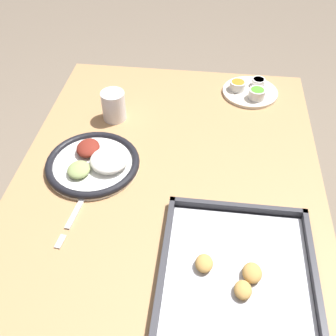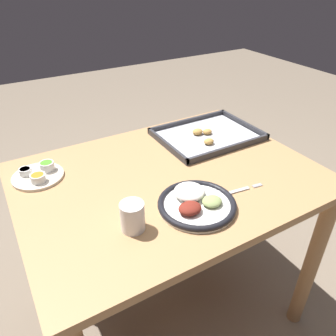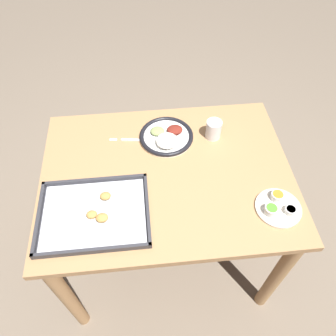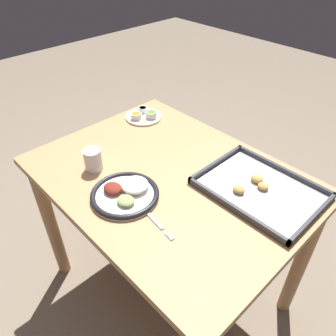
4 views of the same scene
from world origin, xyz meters
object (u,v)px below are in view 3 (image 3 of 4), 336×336
at_px(saucer_plate, 278,207).
at_px(drinking_cup, 214,129).
at_px(fork, 133,140).
at_px(dinner_plate, 167,136).
at_px(baking_tray, 95,214).

height_order(saucer_plate, drinking_cup, drinking_cup).
distance_m(fork, drinking_cup, 0.37).
xyz_separation_m(dinner_plate, baking_tray, (0.31, 0.37, -0.01)).
bearing_deg(drinking_cup, saucer_plate, 113.55).
bearing_deg(drinking_cup, baking_tray, 34.67).
xyz_separation_m(saucer_plate, drinking_cup, (0.18, -0.40, 0.03)).
distance_m(dinner_plate, fork, 0.15).
xyz_separation_m(saucer_plate, baking_tray, (0.70, -0.04, -0.01)).
bearing_deg(saucer_plate, dinner_plate, -46.76).
bearing_deg(dinner_plate, baking_tray, 49.84).
bearing_deg(fork, drinking_cup, -174.98).
relative_size(fork, saucer_plate, 1.08).
bearing_deg(fork, dinner_plate, -174.88).
relative_size(dinner_plate, fork, 1.29).
xyz_separation_m(baking_tray, drinking_cup, (-0.52, -0.36, 0.04)).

